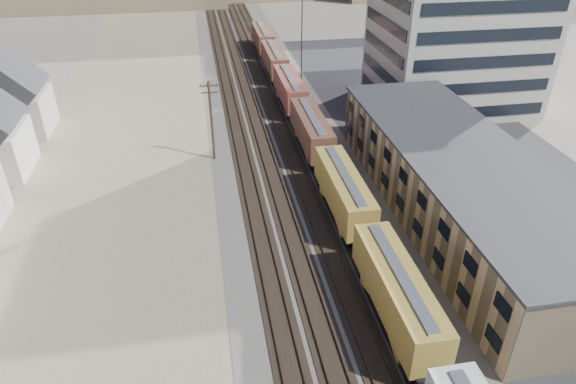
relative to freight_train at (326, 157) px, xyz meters
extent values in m
cube|color=#4C4742|center=(-3.80, 15.12, -2.76)|extent=(18.00, 200.00, 0.06)
cube|color=#7B6E54|center=(-23.80, 5.12, -2.78)|extent=(24.00, 180.00, 0.03)
cube|color=#232326|center=(18.20, 0.12, -2.77)|extent=(26.00, 120.00, 0.04)
cube|color=black|center=(-8.80, 15.12, -2.69)|extent=(2.60, 200.00, 0.08)
cube|color=#38281E|center=(-9.52, 15.12, -2.57)|extent=(0.08, 200.00, 0.16)
cube|color=#38281E|center=(-8.08, 15.12, -2.57)|extent=(0.08, 200.00, 0.16)
cube|color=black|center=(-5.80, 15.12, -2.69)|extent=(2.60, 200.00, 0.08)
cube|color=#38281E|center=(-6.52, 15.12, -2.57)|extent=(0.08, 200.00, 0.16)
cube|color=#38281E|center=(-5.08, 15.12, -2.57)|extent=(0.08, 200.00, 0.16)
cube|color=black|center=(-2.80, 15.12, -2.69)|extent=(2.60, 200.00, 0.08)
cube|color=#38281E|center=(-3.52, 15.12, -2.57)|extent=(0.08, 200.00, 0.16)
cube|color=#38281E|center=(-2.08, 15.12, -2.57)|extent=(0.08, 200.00, 0.16)
cube|color=black|center=(0.00, 15.12, -2.69)|extent=(2.60, 200.00, 0.08)
cube|color=#38281E|center=(-0.72, 15.12, -2.57)|extent=(0.08, 200.00, 0.16)
cube|color=#38281E|center=(0.72, 15.12, -2.57)|extent=(0.08, 200.00, 0.16)
cube|color=black|center=(0.00, -27.87, -2.04)|extent=(2.20, 2.20, 0.90)
cube|color=black|center=(0.00, -17.72, -2.04)|extent=(2.20, 2.20, 0.90)
cube|color=olive|center=(0.00, -22.80, 0.11)|extent=(3.00, 13.34, 3.40)
cube|color=#B7B7B2|center=(0.00, -22.80, 1.89)|extent=(0.90, 12.33, 0.16)
cube|color=black|center=(0.00, -12.68, -2.04)|extent=(2.20, 2.20, 0.90)
cube|color=black|center=(0.00, -2.52, -2.04)|extent=(2.20, 2.20, 0.90)
cube|color=olive|center=(0.00, -7.60, 0.11)|extent=(3.00, 13.34, 3.40)
cube|color=#B7B7B2|center=(0.00, -7.60, 1.89)|extent=(0.90, 12.33, 0.16)
cube|color=black|center=(0.00, 2.52, -2.04)|extent=(2.20, 2.20, 0.90)
cube|color=black|center=(0.00, 12.68, -2.04)|extent=(2.20, 2.20, 0.90)
cube|color=#4B3220|center=(0.00, 7.60, 0.11)|extent=(3.00, 13.34, 3.40)
cube|color=#B7B7B2|center=(0.00, 7.60, 1.89)|extent=(0.90, 12.33, 0.16)
cube|color=black|center=(0.00, 17.73, -2.04)|extent=(2.20, 2.20, 0.90)
cube|color=black|center=(0.00, 27.88, -2.04)|extent=(2.20, 2.20, 0.90)
cube|color=maroon|center=(0.00, 22.80, 0.11)|extent=(3.00, 13.34, 3.40)
cube|color=#B7B7B2|center=(0.00, 22.80, 1.89)|extent=(0.90, 12.33, 0.16)
cube|color=black|center=(0.00, 32.92, -2.04)|extent=(2.20, 2.20, 0.90)
cube|color=black|center=(0.00, 43.07, -2.04)|extent=(2.20, 2.20, 0.90)
cube|color=#4B3220|center=(0.00, 38.00, 0.11)|extent=(3.00, 13.34, 3.40)
cube|color=#B7B7B2|center=(0.00, 38.00, 1.89)|extent=(0.90, 12.32, 0.16)
cube|color=black|center=(0.00, 48.12, -2.04)|extent=(2.20, 2.20, 0.90)
cube|color=black|center=(0.00, 58.27, -2.04)|extent=(2.20, 2.20, 0.90)
cube|color=#4B3220|center=(0.00, 53.20, 0.11)|extent=(3.00, 13.34, 3.40)
cube|color=#B7B7B2|center=(0.00, 53.20, 1.89)|extent=(0.90, 12.32, 0.16)
cube|color=tan|center=(11.20, -9.88, 0.71)|extent=(12.00, 40.00, 7.00)
cube|color=#2D2D30|center=(11.20, -9.88, 4.31)|extent=(12.40, 40.40, 0.30)
cube|color=black|center=(5.15, -9.88, -0.59)|extent=(0.12, 36.00, 1.20)
cube|color=black|center=(5.15, -9.88, 2.41)|extent=(0.12, 36.00, 1.20)
cube|color=#9E998E|center=(24.20, 20.12, 6.21)|extent=(22.00, 18.00, 18.00)
cube|color=black|center=(13.15, 20.12, 6.21)|extent=(0.12, 16.00, 16.00)
cube|color=black|center=(24.20, 11.07, 6.21)|extent=(20.00, 0.12, 16.00)
cylinder|color=#382619|center=(-12.30, 7.12, 2.21)|extent=(0.32, 0.32, 10.00)
cube|color=#382619|center=(-12.30, 7.12, 6.61)|extent=(2.20, 0.14, 0.14)
cube|color=#382619|center=(-12.30, 7.12, 5.81)|extent=(1.90, 0.14, 0.14)
cylinder|color=black|center=(-11.70, 7.12, 6.76)|extent=(0.08, 0.08, 0.22)
cylinder|color=black|center=(2.20, 25.12, 6.21)|extent=(0.16, 0.16, 18.00)
cube|color=#9E998E|center=(-37.80, 20.12, -0.04)|extent=(8.00, 8.00, 5.50)
cube|color=#2D2D30|center=(-37.80, 20.12, 3.61)|extent=(8.15, 8.16, 8.15)
imported|color=navy|center=(24.32, 18.32, -2.10)|extent=(3.58, 5.40, 1.38)
imported|color=silver|center=(25.53, 18.40, -2.06)|extent=(3.27, 4.62, 1.46)
camera|label=1|loc=(-13.26, -50.18, 26.37)|focal=32.00mm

